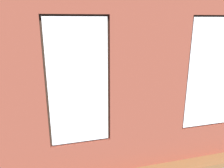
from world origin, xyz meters
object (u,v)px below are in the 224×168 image
candle_jar (112,99)px  potted_plant_corner_near_left (153,70)px  media_console (17,118)px  remote_silver (107,99)px  coffee_table (107,101)px  tv_flatscreen (14,94)px  potted_plant_beside_window_right (17,128)px  couch_left (179,96)px  remote_black (100,99)px  cup_ceramic (93,101)px  potted_plant_by_left_couch (148,82)px  couch_by_window (106,135)px  remote_gray (119,96)px

candle_jar → potted_plant_corner_near_left: potted_plant_corner_near_left is taller
media_console → remote_silver: bearing=-176.1°
coffee_table → tv_flatscreen: 2.39m
potted_plant_beside_window_right → couch_left: bearing=-156.9°
remote_silver → tv_flatscreen: tv_flatscreen is taller
coffee_table → remote_silver: 0.06m
couch_left → remote_black: size_ratio=12.32×
cup_ceramic → tv_flatscreen: size_ratio=0.10×
couch_left → media_console: bearing=-91.5°
potted_plant_by_left_couch → couch_left: bearing=105.3°
couch_by_window → tv_flatscreen: (1.92, -1.52, 0.54)m
remote_silver → couch_by_window: bearing=-58.6°
candle_jar → potted_plant_by_left_couch: 2.46m
couch_left → potted_plant_by_left_couch: bearing=-169.2°
remote_gray → potted_plant_beside_window_right: 3.13m
remote_silver → coffee_table: bearing=-17.9°
remote_silver → potted_plant_beside_window_right: size_ratio=0.14×
coffee_table → potted_plant_by_left_couch: 2.46m
couch_by_window → couch_left: 3.25m
remote_silver → potted_plant_beside_window_right: 2.74m
potted_plant_beside_window_right → potted_plant_corner_near_left: 6.07m
potted_plant_by_left_couch → potted_plant_beside_window_right: (3.97, 3.32, 0.35)m
cup_ceramic → candle_jar: size_ratio=0.86×
media_console → potted_plant_by_left_couch: 4.58m
media_console → potted_plant_beside_window_right: potted_plant_beside_window_right is taller
remote_black → media_console: size_ratio=0.13×
couch_by_window → remote_gray: (-0.82, -1.83, 0.13)m
remote_black → potted_plant_beside_window_right: bearing=17.2°
couch_left → candle_jar: 2.22m
coffee_table → remote_black: bearing=-29.9°
couch_left → potted_plant_by_left_couch: couch_left is taller
potted_plant_by_left_couch → potted_plant_beside_window_right: 5.19m
couch_left → candle_jar: couch_left is taller
remote_black → potted_plant_corner_near_left: bearing=-168.3°
candle_jar → potted_plant_corner_near_left: (-2.35, -2.40, 0.14)m
couch_by_window → remote_gray: 2.01m
tv_flatscreen → couch_left: bearing=-177.0°
media_console → couch_by_window: bearing=141.6°
coffee_table → potted_plant_beside_window_right: 2.74m
candle_jar → couch_left: bearing=-174.6°
remote_black → media_console: media_console is taller
coffee_table → potted_plant_by_left_couch: bearing=-141.0°
coffee_table → cup_ceramic: bearing=16.0°
remote_gray → media_console: (2.73, 0.31, -0.22)m
candle_jar → remote_silver: size_ratio=0.72×
couch_left → potted_plant_by_left_couch: (0.40, -1.46, 0.06)m
couch_by_window → candle_jar: (-0.53, -1.56, 0.18)m
media_console → cup_ceramic: bearing=-178.9°
media_console → potted_plant_corner_near_left: 5.40m
remote_gray → remote_silver: bearing=107.6°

